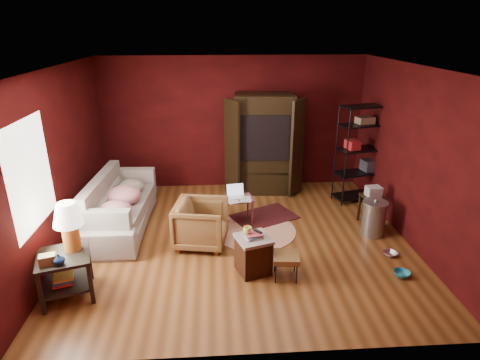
% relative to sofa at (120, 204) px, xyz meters
% --- Properties ---
extents(room, '(5.54, 5.04, 2.84)m').
position_rel_sofa_xyz_m(room, '(2.04, -0.59, 0.95)').
color(room, brown).
rests_on(room, ground).
extents(sofa, '(0.68, 2.31, 0.90)m').
position_rel_sofa_xyz_m(sofa, '(0.00, 0.00, 0.00)').
color(sofa, gray).
rests_on(sofa, ground).
extents(armchair, '(0.87, 0.91, 0.82)m').
position_rel_sofa_xyz_m(armchair, '(1.43, -0.67, -0.04)').
color(armchair, black).
rests_on(armchair, ground).
extents(pet_bowl_steel, '(0.22, 0.13, 0.22)m').
position_rel_sofa_xyz_m(pet_bowl_steel, '(4.38, -1.21, -0.34)').
color(pet_bowl_steel, silver).
rests_on(pet_bowl_steel, ground).
extents(pet_bowl_turquoise, '(0.24, 0.15, 0.23)m').
position_rel_sofa_xyz_m(pet_bowl_turquoise, '(4.31, -1.76, -0.33)').
color(pet_bowl_turquoise, teal).
rests_on(pet_bowl_turquoise, ground).
extents(vase, '(0.17, 0.18, 0.14)m').
position_rel_sofa_xyz_m(vase, '(-0.27, -2.10, 0.23)').
color(vase, '#0E1D47').
rests_on(vase, side_table).
extents(mug, '(0.14, 0.11, 0.12)m').
position_rel_sofa_xyz_m(mug, '(2.11, -1.48, 0.23)').
color(mug, '#EBE673').
rests_on(mug, hamper).
extents(side_table, '(0.81, 0.81, 1.28)m').
position_rel_sofa_xyz_m(side_table, '(-0.26, -1.81, 0.32)').
color(side_table, black).
rests_on(side_table, ground).
extents(sofa_cushions, '(0.94, 2.10, 0.86)m').
position_rel_sofa_xyz_m(sofa_cushions, '(-0.03, 0.02, -0.03)').
color(sofa_cushions, gray).
rests_on(sofa_cushions, sofa).
extents(hamper, '(0.57, 0.57, 0.64)m').
position_rel_sofa_xyz_m(hamper, '(2.20, -1.50, -0.16)').
color(hamper, '#3B1A0D').
rests_on(hamper, ground).
extents(footstool, '(0.40, 0.40, 0.37)m').
position_rel_sofa_xyz_m(footstool, '(2.64, -1.68, -0.13)').
color(footstool, black).
rests_on(footstool, ground).
extents(rug_round, '(1.78, 1.78, 0.01)m').
position_rel_sofa_xyz_m(rug_round, '(2.34, -0.28, -0.44)').
color(rug_round, beige).
rests_on(rug_round, ground).
extents(rug_oriental, '(1.35, 1.18, 0.01)m').
position_rel_sofa_xyz_m(rug_oriental, '(2.57, 0.24, -0.44)').
color(rug_oriental, '#531619').
rests_on(rug_oriental, ground).
extents(laptop_desk, '(0.63, 0.53, 0.70)m').
position_rel_sofa_xyz_m(laptop_desk, '(2.05, 0.07, -0.02)').
color(laptop_desk, brown).
rests_on(laptop_desk, ground).
extents(tv_armoire, '(1.63, 0.93, 2.08)m').
position_rel_sofa_xyz_m(tv_armoire, '(2.70, 1.52, 0.63)').
color(tv_armoire, black).
rests_on(tv_armoire, ground).
extents(wire_shelving, '(1.03, 0.63, 1.95)m').
position_rel_sofa_xyz_m(wire_shelving, '(4.57, 0.93, 0.62)').
color(wire_shelving, black).
rests_on(wire_shelving, ground).
extents(small_stand, '(0.40, 0.40, 0.72)m').
position_rel_sofa_xyz_m(small_stand, '(4.45, -0.12, 0.08)').
color(small_stand, black).
rests_on(small_stand, ground).
extents(trash_can, '(0.54, 0.54, 0.66)m').
position_rel_sofa_xyz_m(trash_can, '(4.34, -0.53, -0.14)').
color(trash_can, '#9A9FA1').
rests_on(trash_can, ground).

